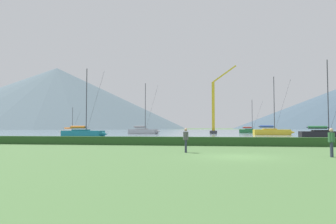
# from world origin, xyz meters

# --- Properties ---
(ground_plane) EXTENTS (1000.00, 1000.00, 0.00)m
(ground_plane) POSITION_xyz_m (0.00, 0.00, 0.00)
(ground_plane) COLOR #517A42
(harbor_water) EXTENTS (320.00, 246.00, 0.00)m
(harbor_water) POSITION_xyz_m (0.00, 137.00, 0.00)
(harbor_water) COLOR gray
(harbor_water) RESTS_ON ground_plane
(hedge_line) EXTENTS (80.00, 1.20, 0.80)m
(hedge_line) POSITION_xyz_m (0.00, 11.00, 0.40)
(hedge_line) COLOR #284C23
(hedge_line) RESTS_ON ground_plane
(sailboat_slip_0) EXTENTS (8.46, 3.32, 11.97)m
(sailboat_slip_0) POSITION_xyz_m (-23.98, 33.14, 0.71)
(sailboat_slip_0) COLOR #19707A
(sailboat_slip_0) RESTS_ON harbor_water
(sailboat_slip_1) EXTENTS (9.02, 4.18, 13.34)m
(sailboat_slip_1) POSITION_xyz_m (-20.13, 62.20, 0.76)
(sailboat_slip_1) COLOR #9E9EA3
(sailboat_slip_1) RESTS_ON harbor_water
(sailboat_slip_2) EXTENTS (8.14, 2.53, 11.96)m
(sailboat_slip_2) POSITION_xyz_m (15.02, 31.70, 0.69)
(sailboat_slip_2) COLOR black
(sailboat_slip_2) RESTS_ON harbor_water
(sailboat_slip_4) EXTENTS (8.05, 3.16, 10.42)m
(sailboat_slip_4) POSITION_xyz_m (9.58, 83.06, 0.66)
(sailboat_slip_4) COLOR #236B38
(sailboat_slip_4) RESTS_ON harbor_water
(sailboat_slip_5) EXTENTS (9.12, 3.06, 13.13)m
(sailboat_slip_5) POSITION_xyz_m (11.18, 54.50, 0.77)
(sailboat_slip_5) COLOR gold
(sailboat_slip_5) RESTS_ON harbor_water
(sailboat_slip_6) EXTENTS (7.14, 2.28, 7.73)m
(sailboat_slip_6) POSITION_xyz_m (-44.35, 70.39, 0.58)
(sailboat_slip_6) COLOR white
(sailboat_slip_6) RESTS_ON harbor_water
(person_seated_viewer) EXTENTS (0.36, 0.57, 1.65)m
(person_seated_viewer) POSITION_xyz_m (-3.25, 2.66, 0.97)
(person_seated_viewer) COLOR #2D3347
(person_seated_viewer) RESTS_ON ground_plane
(person_standing_walker) EXTENTS (0.36, 0.57, 1.65)m
(person_standing_walker) POSITION_xyz_m (5.29, 0.60, 0.97)
(person_standing_walker) COLOR #2D3347
(person_standing_walker) RESTS_ON ground_plane
(dock_crane) EXTENTS (7.37, 2.00, 18.88)m
(dock_crane) POSITION_xyz_m (-1.70, 69.07, 6.46)
(dock_crane) COLOR #333338
(dock_crane) RESTS_ON ground_plane
(distant_hill_west_ridge) EXTENTS (265.92, 265.92, 61.78)m
(distant_hill_west_ridge) POSITION_xyz_m (-176.37, 406.23, 30.89)
(distant_hill_west_ridge) COLOR #4C6070
(distant_hill_west_ridge) RESTS_ON ground_plane
(distant_hill_central_peak) EXTENTS (301.48, 301.48, 70.52)m
(distant_hill_central_peak) POSITION_xyz_m (-183.13, 318.44, 35.26)
(distant_hill_central_peak) COLOR slate
(distant_hill_central_peak) RESTS_ON ground_plane
(distant_hill_east_ridge) EXTENTS (215.34, 215.34, 43.95)m
(distant_hill_east_ridge) POSITION_xyz_m (-168.65, 341.21, 21.98)
(distant_hill_east_ridge) COLOR #425666
(distant_hill_east_ridge) RESTS_ON ground_plane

